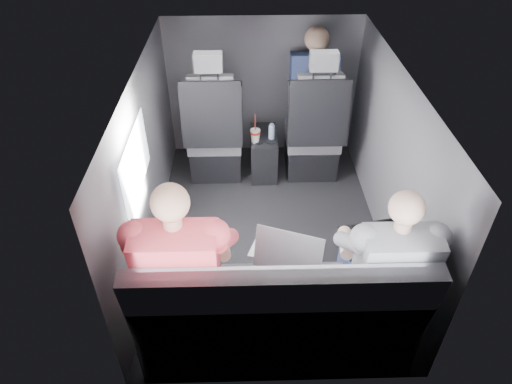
{
  "coord_description": "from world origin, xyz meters",
  "views": [
    {
      "loc": [
        -0.17,
        -2.76,
        2.55
      ],
      "look_at": [
        -0.1,
        -0.05,
        0.46
      ],
      "focal_mm": 32.0,
      "sensor_mm": 36.0,
      "label": 1
    }
  ],
  "objects_px": {
    "center_console": "(264,153)",
    "soda_cup": "(255,135)",
    "laptop_black": "(373,237)",
    "rear_bench": "(277,315)",
    "laptop_white": "(194,241)",
    "front_seat_right": "(313,137)",
    "water_bottle": "(272,132)",
    "passenger_rear_left": "(183,265)",
    "laptop_silver": "(286,250)",
    "passenger_rear_right": "(384,264)",
    "passenger_front_right": "(313,88)",
    "front_seat_left": "(215,138)"
  },
  "relations": [
    {
      "from": "center_console",
      "to": "passenger_rear_right",
      "type": "distance_m",
      "value": 1.99
    },
    {
      "from": "water_bottle",
      "to": "laptop_black",
      "type": "bearing_deg",
      "value": -71.1
    },
    {
      "from": "laptop_white",
      "to": "water_bottle",
      "type": "bearing_deg",
      "value": 70.42
    },
    {
      "from": "center_console",
      "to": "passenger_rear_right",
      "type": "bearing_deg",
      "value": -71.74
    },
    {
      "from": "laptop_silver",
      "to": "passenger_rear_right",
      "type": "xyz_separation_m",
      "value": [
        0.55,
        -0.12,
        -0.01
      ]
    },
    {
      "from": "rear_bench",
      "to": "laptop_black",
      "type": "relative_size",
      "value": 4.07
    },
    {
      "from": "front_seat_left",
      "to": "soda_cup",
      "type": "relative_size",
      "value": 4.67
    },
    {
      "from": "rear_bench",
      "to": "passenger_rear_right",
      "type": "distance_m",
      "value": 0.69
    },
    {
      "from": "soda_cup",
      "to": "laptop_silver",
      "type": "height_order",
      "value": "laptop_silver"
    },
    {
      "from": "front_seat_left",
      "to": "front_seat_right",
      "type": "bearing_deg",
      "value": 0.0
    },
    {
      "from": "center_console",
      "to": "passenger_front_right",
      "type": "distance_m",
      "value": 0.75
    },
    {
      "from": "laptop_black",
      "to": "laptop_silver",
      "type": "bearing_deg",
      "value": -169.59
    },
    {
      "from": "laptop_black",
      "to": "front_seat_right",
      "type": "bearing_deg",
      "value": 95.34
    },
    {
      "from": "center_console",
      "to": "laptop_silver",
      "type": "relative_size",
      "value": 1.03
    },
    {
      "from": "center_console",
      "to": "soda_cup",
      "type": "bearing_deg",
      "value": -125.27
    },
    {
      "from": "rear_bench",
      "to": "center_console",
      "type": "bearing_deg",
      "value": 90.0
    },
    {
      "from": "front_seat_left",
      "to": "laptop_silver",
      "type": "distance_m",
      "value": 1.78
    },
    {
      "from": "center_console",
      "to": "rear_bench",
      "type": "distance_m",
      "value": 1.94
    },
    {
      "from": "laptop_black",
      "to": "center_console",
      "type": "bearing_deg",
      "value": 110.2
    },
    {
      "from": "soda_cup",
      "to": "passenger_front_right",
      "type": "bearing_deg",
      "value": 32.01
    },
    {
      "from": "center_console",
      "to": "laptop_black",
      "type": "distance_m",
      "value": 1.79
    },
    {
      "from": "laptop_white",
      "to": "laptop_silver",
      "type": "distance_m",
      "value": 0.56
    },
    {
      "from": "passenger_rear_left",
      "to": "soda_cup",
      "type": "bearing_deg",
      "value": 75.44
    },
    {
      "from": "rear_bench",
      "to": "laptop_silver",
      "type": "relative_size",
      "value": 3.43
    },
    {
      "from": "center_console",
      "to": "laptop_black",
      "type": "bearing_deg",
      "value": -69.8
    },
    {
      "from": "laptop_black",
      "to": "passenger_rear_right",
      "type": "bearing_deg",
      "value": -87.17
    },
    {
      "from": "water_bottle",
      "to": "laptop_silver",
      "type": "height_order",
      "value": "laptop_silver"
    },
    {
      "from": "soda_cup",
      "to": "front_seat_left",
      "type": "bearing_deg",
      "value": 168.21
    },
    {
      "from": "laptop_white",
      "to": "rear_bench",
      "type": "bearing_deg",
      "value": -32.22
    },
    {
      "from": "laptop_black",
      "to": "passenger_rear_right",
      "type": "xyz_separation_m",
      "value": [
        0.01,
        -0.22,
        -0.01
      ]
    },
    {
      "from": "soda_cup",
      "to": "passenger_front_right",
      "type": "relative_size",
      "value": 0.3
    },
    {
      "from": "water_bottle",
      "to": "laptop_silver",
      "type": "relative_size",
      "value": 0.34
    },
    {
      "from": "laptop_black",
      "to": "laptop_white",
      "type": "bearing_deg",
      "value": -179.65
    },
    {
      "from": "passenger_rear_left",
      "to": "laptop_silver",
      "type": "bearing_deg",
      "value": 11.68
    },
    {
      "from": "laptop_white",
      "to": "passenger_rear_left",
      "type": "bearing_deg",
      "value": -101.04
    },
    {
      "from": "front_seat_left",
      "to": "soda_cup",
      "type": "bearing_deg",
      "value": -11.79
    },
    {
      "from": "front_seat_right",
      "to": "water_bottle",
      "type": "distance_m",
      "value": 0.39
    },
    {
      "from": "laptop_white",
      "to": "passenger_rear_left",
      "type": "height_order",
      "value": "passenger_rear_left"
    },
    {
      "from": "front_seat_right",
      "to": "passenger_front_right",
      "type": "relative_size",
      "value": 1.42
    },
    {
      "from": "front_seat_right",
      "to": "rear_bench",
      "type": "bearing_deg",
      "value": -103.31
    },
    {
      "from": "center_console",
      "to": "laptop_black",
      "type": "relative_size",
      "value": 1.22
    },
    {
      "from": "laptop_white",
      "to": "laptop_silver",
      "type": "xyz_separation_m",
      "value": [
        0.55,
        -0.09,
        0.0
      ]
    },
    {
      "from": "rear_bench",
      "to": "laptop_black",
      "type": "bearing_deg",
      "value": 27.8
    },
    {
      "from": "water_bottle",
      "to": "front_seat_left",
      "type": "bearing_deg",
      "value": 176.6
    },
    {
      "from": "laptop_silver",
      "to": "laptop_white",
      "type": "bearing_deg",
      "value": 170.4
    },
    {
      "from": "laptop_silver",
      "to": "laptop_black",
      "type": "relative_size",
      "value": 1.19
    },
    {
      "from": "front_seat_right",
      "to": "laptop_black",
      "type": "distance_m",
      "value": 1.61
    },
    {
      "from": "front_seat_right",
      "to": "center_console",
      "type": "distance_m",
      "value": 0.49
    },
    {
      "from": "passenger_front_right",
      "to": "laptop_silver",
      "type": "bearing_deg",
      "value": -101.48
    },
    {
      "from": "soda_cup",
      "to": "laptop_black",
      "type": "relative_size",
      "value": 0.69
    }
  ]
}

